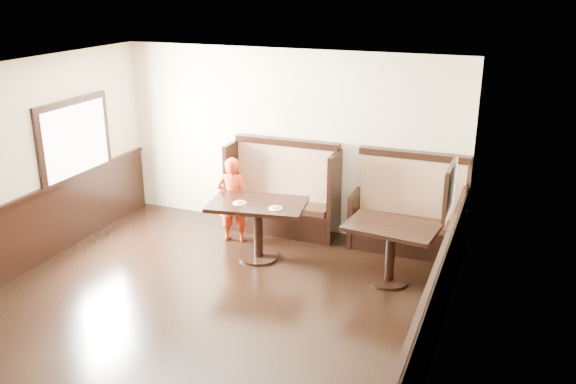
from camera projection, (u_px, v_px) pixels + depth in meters
The scene contains 9 objects.
ground at pixel (173, 337), 6.77m from camera, with size 7.00×7.00×0.00m, color black.
room_shell at pixel (160, 268), 6.89m from camera, with size 7.00×7.00×7.00m.
booth_main at pixel (284, 198), 9.48m from camera, with size 1.75×0.72×1.45m.
booth_neighbor at pixel (408, 218), 8.82m from camera, with size 1.65×0.72×1.45m.
table_main at pixel (258, 216), 8.48m from camera, with size 1.43×1.02×0.84m.
table_neighbor at pixel (391, 240), 7.82m from camera, with size 1.22×0.87×0.80m.
child at pixel (233, 200), 9.05m from camera, with size 0.48×0.31×1.31m, color red.
pizza_plate_left at pixel (240, 203), 8.37m from camera, with size 0.19×0.19×0.04m.
pizza_plate_right at pixel (275, 208), 8.18m from camera, with size 0.19×0.19×0.03m.
Camera 1 is at (3.34, -4.97, 3.77)m, focal length 38.00 mm.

